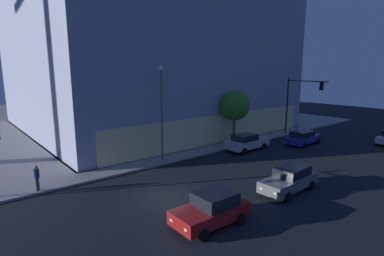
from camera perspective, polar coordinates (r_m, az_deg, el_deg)
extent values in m
plane|color=black|center=(19.88, -4.84, -12.97)|extent=(120.00, 120.00, 0.00)
cube|color=gray|center=(52.34, -27.68, 0.97)|extent=(80.00, 60.00, 0.15)
cube|color=#4C4C51|center=(45.80, -8.73, 0.84)|extent=(31.55, 32.07, 0.15)
cube|color=#F9EBA0|center=(33.24, 5.15, -0.10)|extent=(28.03, 0.60, 3.07)
cube|color=#929AB4|center=(45.13, -9.10, 13.10)|extent=(31.15, 31.67, 19.32)
cylinder|color=black|center=(39.44, 17.52, 4.05)|extent=(0.18, 0.18, 6.96)
cylinder|color=black|center=(37.64, 20.97, 8.27)|extent=(0.61, 5.27, 0.12)
cube|color=black|center=(36.63, 23.29, 7.27)|extent=(0.35, 0.35, 0.90)
sphere|color=green|center=(36.53, 23.53, 7.24)|extent=(0.18, 0.18, 0.18)
cylinder|color=#585858|center=(26.34, -5.74, 2.26)|extent=(0.16, 0.16, 7.86)
sphere|color=#F9EFC6|center=(26.04, -5.91, 11.16)|extent=(0.44, 0.44, 0.44)
cylinder|color=#52411E|center=(33.19, 7.91, -0.38)|extent=(0.29, 0.29, 2.84)
sphere|color=#367C23|center=(32.76, 8.04, 4.26)|extent=(3.22, 3.22, 3.22)
cylinder|color=#4C473D|center=(22.67, -27.30, -9.52)|extent=(0.14, 0.14, 0.89)
cylinder|color=#4C473D|center=(22.80, -27.05, -9.38)|extent=(0.14, 0.14, 0.89)
cylinder|color=navy|center=(22.50, -27.34, -7.64)|extent=(0.36, 0.36, 0.62)
sphere|color=#B5715C|center=(22.37, -27.44, -6.59)|extent=(0.24, 0.24, 0.24)
cube|color=maroon|center=(16.48, 3.47, -15.68)|extent=(4.20, 2.07, 0.73)
cube|color=black|center=(16.37, 4.33, -13.15)|extent=(2.08, 1.83, 0.68)
cube|color=#F9F4CC|center=(14.94, -1.08, -18.68)|extent=(0.12, 0.20, 0.12)
cube|color=#F9F4CC|center=(15.79, -3.81, -16.96)|extent=(0.12, 0.20, 0.12)
cylinder|color=black|center=(15.26, 2.23, -19.58)|extent=(0.62, 0.25, 0.61)
cylinder|color=black|center=(16.62, -2.40, -16.84)|extent=(0.62, 0.25, 0.61)
cylinder|color=black|center=(16.84, 9.22, -16.59)|extent=(0.62, 0.25, 0.61)
cylinder|color=black|center=(18.08, 4.45, -14.44)|extent=(0.62, 0.25, 0.61)
cube|color=slate|center=(21.48, 17.80, -9.67)|extent=(4.75, 1.85, 0.73)
cube|color=black|center=(21.54, 18.40, -7.72)|extent=(2.42, 1.62, 0.64)
cube|color=#F9F4CC|center=(19.39, 15.50, -11.82)|extent=(0.13, 0.20, 0.12)
cube|color=#F9F4CC|center=(19.93, 12.99, -11.06)|extent=(0.13, 0.20, 0.12)
cylinder|color=black|center=(20.03, 17.66, -12.32)|extent=(0.63, 0.26, 0.62)
cylinder|color=black|center=(20.89, 13.56, -11.11)|extent=(0.63, 0.26, 0.62)
cylinder|color=black|center=(22.42, 21.63, -10.03)|extent=(0.63, 0.26, 0.62)
cylinder|color=black|center=(23.19, 17.82, -9.07)|extent=(0.63, 0.26, 0.62)
cube|color=#B7BABF|center=(31.11, 10.36, -2.83)|extent=(4.80, 1.98, 0.76)
cube|color=black|center=(30.69, 9.96, -1.74)|extent=(2.33, 1.76, 0.57)
cube|color=#F9F4CC|center=(33.21, 12.27, -2.02)|extent=(0.12, 0.20, 0.12)
cube|color=#F9F4CC|center=(32.52, 13.84, -2.37)|extent=(0.12, 0.20, 0.12)
cylinder|color=black|center=(32.89, 10.78, -2.77)|extent=(0.68, 0.25, 0.67)
cylinder|color=black|center=(31.73, 13.40, -3.39)|extent=(0.68, 0.25, 0.67)
cylinder|color=black|center=(30.77, 7.17, -3.62)|extent=(0.68, 0.25, 0.67)
cylinder|color=black|center=(29.51, 9.84, -4.33)|extent=(0.68, 0.25, 0.67)
cube|color=navy|center=(35.19, 20.32, -1.89)|extent=(4.81, 2.10, 0.64)
cube|color=black|center=(34.76, 20.11, -1.01)|extent=(2.42, 1.82, 0.57)
cube|color=#F9F4CC|center=(37.47, 21.23, -1.20)|extent=(0.13, 0.20, 0.12)
cube|color=#F9F4CC|center=(36.98, 22.82, -1.47)|extent=(0.13, 0.20, 0.12)
cylinder|color=black|center=(36.97, 20.06, -1.78)|extent=(0.61, 0.26, 0.60)
cylinder|color=black|center=(36.13, 22.74, -2.26)|extent=(0.61, 0.26, 0.60)
cylinder|color=black|center=(34.46, 17.71, -2.54)|extent=(0.61, 0.26, 0.60)
cylinder|color=black|center=(33.56, 20.53, -3.08)|extent=(0.61, 0.26, 0.60)
cube|color=#F9F4CC|center=(37.62, 31.86, -2.08)|extent=(0.13, 0.20, 0.12)
cylinder|color=black|center=(38.47, 31.58, -2.29)|extent=(0.61, 0.26, 0.60)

